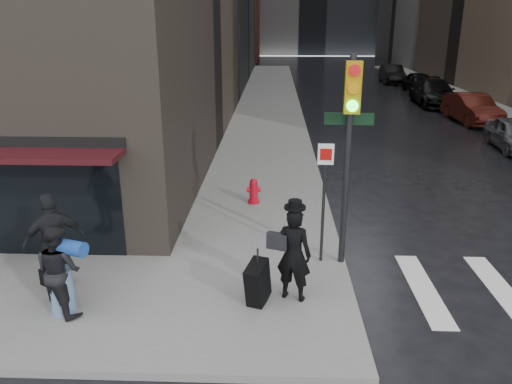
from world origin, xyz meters
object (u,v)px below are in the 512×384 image
(man_overcoat, at_px, (286,259))
(fire_hydrant, at_px, (254,192))
(traffic_light, at_px, (347,135))
(parked_car_4, at_px, (420,83))
(parked_car_2, at_px, (472,109))
(man_greycoat, at_px, (55,242))
(parked_car_3, at_px, (434,93))
(man_jeans, at_px, (59,270))
(parked_car_5, at_px, (392,74))

(man_overcoat, xyz_separation_m, fire_hydrant, (-0.84, 5.35, -0.53))
(man_overcoat, relative_size, traffic_light, 0.46)
(man_overcoat, relative_size, parked_car_4, 0.46)
(fire_hydrant, distance_m, parked_car_2, 17.39)
(man_greycoat, distance_m, parked_car_4, 33.79)
(man_overcoat, height_order, fire_hydrant, man_overcoat)
(man_greycoat, relative_size, parked_car_3, 0.36)
(man_jeans, xyz_separation_m, man_greycoat, (-0.46, 0.92, 0.13))
(man_greycoat, xyz_separation_m, parked_car_3, (14.64, 24.23, -0.34))
(parked_car_4, bearing_deg, man_greycoat, -117.97)
(man_greycoat, bearing_deg, fire_hydrant, -158.53)
(parked_car_2, xyz_separation_m, parked_car_5, (-0.39, 17.63, 0.01))
(parked_car_3, bearing_deg, man_overcoat, -110.10)
(man_jeans, distance_m, parked_car_5, 39.50)
(traffic_light, height_order, parked_car_4, traffic_light)
(fire_hydrant, xyz_separation_m, parked_car_5, (10.80, 30.94, 0.30))
(man_greycoat, height_order, fire_hydrant, man_greycoat)
(fire_hydrant, height_order, parked_car_5, parked_car_5)
(man_overcoat, distance_m, man_greycoat, 4.58)
(man_greycoat, height_order, traffic_light, traffic_light)
(man_jeans, distance_m, man_greycoat, 1.03)
(parked_car_2, height_order, parked_car_3, parked_car_3)
(parked_car_2, height_order, parked_car_4, parked_car_2)
(man_greycoat, distance_m, parked_car_2, 23.65)
(fire_hydrant, bearing_deg, traffic_light, -61.35)
(man_overcoat, height_order, parked_car_5, man_overcoat)
(man_jeans, height_order, man_greycoat, man_greycoat)
(man_jeans, distance_m, parked_car_2, 24.10)
(fire_hydrant, relative_size, parked_car_2, 0.16)
(man_greycoat, height_order, parked_car_2, man_greycoat)
(traffic_light, bearing_deg, parked_car_5, 78.58)
(man_greycoat, xyz_separation_m, parked_car_5, (14.53, 35.99, -0.37))
(parked_car_3, distance_m, parked_car_5, 11.75)
(parked_car_5, bearing_deg, man_jeans, -108.54)
(traffic_light, xyz_separation_m, parked_car_3, (8.83, 22.99, -2.25))
(parked_car_2, bearing_deg, man_jeans, -131.02)
(man_jeans, relative_size, parked_car_3, 0.31)
(man_jeans, xyz_separation_m, parked_car_5, (14.07, 36.90, -0.24))
(man_jeans, bearing_deg, parked_car_4, -86.96)
(parked_car_2, distance_m, parked_car_3, 5.88)
(traffic_light, bearing_deg, parked_car_2, 64.64)
(parked_car_4, bearing_deg, fire_hydrant, -115.82)
(man_overcoat, bearing_deg, parked_car_2, -99.53)
(parked_car_4, distance_m, parked_car_5, 5.93)
(parked_car_3, height_order, parked_car_5, parked_car_3)
(man_greycoat, bearing_deg, parked_car_2, -161.15)
(parked_car_5, bearing_deg, fire_hydrant, -106.90)
(man_jeans, height_order, fire_hydrant, man_jeans)
(man_greycoat, distance_m, parked_car_3, 28.31)
(parked_car_2, relative_size, parked_car_3, 0.84)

